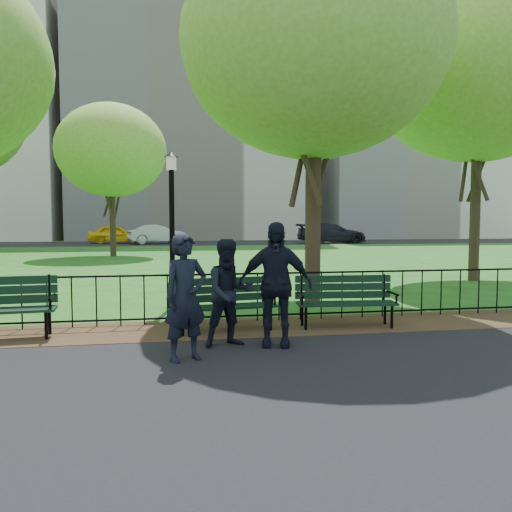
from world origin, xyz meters
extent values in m
plane|color=#215C18|center=(0.00, 0.00, 0.00)|extent=(120.00, 120.00, 0.00)
cube|color=black|center=(0.00, -3.40, 0.01)|extent=(60.00, 9.20, 0.01)
cube|color=#392417|center=(0.00, 1.50, 0.01)|extent=(60.00, 1.60, 0.01)
cube|color=black|center=(0.00, 35.00, 0.01)|extent=(70.00, 9.00, 0.01)
cylinder|color=black|center=(0.00, 2.00, 0.88)|extent=(24.00, 0.04, 0.04)
cylinder|color=black|center=(0.00, 2.00, 0.12)|extent=(24.00, 0.04, 0.04)
cylinder|color=black|center=(0.00, 2.00, 0.45)|extent=(0.02, 0.02, 0.90)
cube|color=beige|center=(2.00, 48.00, 15.00)|extent=(24.00, 15.00, 30.00)
cube|color=white|center=(26.00, 48.00, 12.00)|extent=(20.00, 15.00, 24.00)
cube|color=black|center=(0.34, 1.26, 0.42)|extent=(1.73, 0.67, 0.04)
cube|color=black|center=(0.30, 1.51, 0.74)|extent=(1.67, 0.26, 0.42)
cylinder|color=black|center=(-0.36, 1.00, 0.21)|extent=(0.05, 0.05, 0.42)
cylinder|color=black|center=(1.08, 1.19, 0.21)|extent=(0.05, 0.05, 0.42)
cylinder|color=black|center=(-0.41, 1.33, 0.21)|extent=(0.05, 0.05, 0.42)
cylinder|color=black|center=(1.04, 1.53, 0.21)|extent=(0.05, 0.05, 0.42)
cylinder|color=black|center=(-0.45, 1.16, 0.59)|extent=(0.11, 0.52, 0.04)
cylinder|color=black|center=(1.12, 1.37, 0.59)|extent=(0.11, 0.52, 0.04)
ellipsoid|color=black|center=(-0.40, 1.07, 0.63)|extent=(0.37, 0.28, 0.37)
cylinder|color=black|center=(-2.43, 1.16, 0.23)|extent=(0.05, 0.05, 0.46)
cylinder|color=black|center=(-2.46, 1.53, 0.23)|extent=(0.05, 0.05, 0.46)
cylinder|color=black|center=(-2.37, 1.35, 0.64)|extent=(0.09, 0.57, 0.04)
cube|color=black|center=(2.40, 1.22, 0.42)|extent=(1.73, 0.59, 0.04)
cube|color=black|center=(2.42, 1.47, 0.75)|extent=(1.69, 0.17, 0.42)
cylinder|color=black|center=(1.66, 1.11, 0.21)|extent=(0.05, 0.05, 0.42)
cylinder|color=black|center=(3.12, 0.99, 0.21)|extent=(0.05, 0.05, 0.42)
cylinder|color=black|center=(1.69, 1.45, 0.21)|extent=(0.05, 0.05, 0.42)
cylinder|color=black|center=(3.15, 1.33, 0.21)|extent=(0.05, 0.05, 0.42)
cylinder|color=black|center=(1.61, 1.29, 0.59)|extent=(0.08, 0.53, 0.04)
cylinder|color=black|center=(3.20, 1.16, 0.59)|extent=(0.08, 0.53, 0.04)
cylinder|color=black|center=(-0.50, 3.81, 0.07)|extent=(0.26, 0.26, 0.15)
cylinder|color=black|center=(-0.50, 3.81, 1.46)|extent=(0.11, 0.11, 2.93)
cube|color=beige|center=(-0.50, 3.81, 3.02)|extent=(0.20, 0.20, 0.27)
cone|color=black|center=(-0.50, 3.81, 3.20)|extent=(0.29, 0.29, 0.11)
cylinder|color=#2D2116|center=(2.64, 4.10, 1.76)|extent=(0.35, 0.35, 3.51)
ellipsoid|color=#74A531|center=(2.64, 4.10, 5.73)|extent=(5.91, 5.91, 5.02)
cylinder|color=#2D2116|center=(8.64, 7.09, 1.97)|extent=(0.31, 0.31, 3.95)
ellipsoid|color=#74A531|center=(8.64, 7.09, 6.44)|extent=(6.65, 6.65, 5.65)
cylinder|color=#2D2116|center=(-3.49, 20.27, 1.68)|extent=(0.32, 0.32, 3.36)
ellipsoid|color=#74A531|center=(-3.49, 20.27, 5.49)|extent=(5.66, 5.66, 4.81)
imported|color=black|center=(-0.36, -0.33, 0.84)|extent=(0.71, 0.61, 1.65)
imported|color=black|center=(0.29, 0.32, 0.79)|extent=(0.82, 0.54, 1.55)
imported|color=black|center=(0.94, 0.22, 0.91)|extent=(1.13, 0.66, 1.80)
imported|color=yellow|center=(-4.92, 35.45, 0.76)|extent=(4.55, 2.16, 1.50)
imported|color=#B5B8BE|center=(-1.55, 33.89, 0.77)|extent=(4.90, 2.84, 1.53)
imported|color=black|center=(12.71, 32.94, 0.84)|extent=(5.80, 2.58, 1.65)
camera|label=1|loc=(-0.55, -6.79, 1.82)|focal=35.00mm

